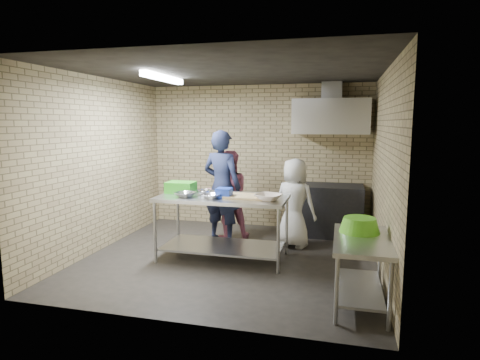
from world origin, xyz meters
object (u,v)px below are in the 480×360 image
at_px(side_counter, 361,271).
at_px(green_basin, 360,225).
at_px(stove, 328,210).
at_px(woman_pink, 228,195).
at_px(blue_tub, 224,193).
at_px(bottle_green, 357,121).
at_px(green_crate, 181,187).
at_px(man_navy, 222,187).
at_px(bottle_red, 334,121).
at_px(prep_table, 223,227).
at_px(woman_white, 294,203).

height_order(side_counter, green_basin, green_basin).
relative_size(stove, woman_pink, 0.79).
xyz_separation_m(blue_tub, bottle_green, (1.86, 2.01, 1.01)).
relative_size(green_crate, green_basin, 0.90).
bearing_deg(man_navy, bottle_red, -134.50).
bearing_deg(bottle_red, prep_table, -128.30).
relative_size(blue_tub, bottle_red, 1.16).
distance_m(side_counter, stove, 2.79).
height_order(green_crate, bottle_green, bottle_green).
distance_m(green_basin, bottle_red, 3.01).
bearing_deg(prep_table, green_crate, 170.27).
bearing_deg(woman_white, woman_pink, 9.79).
height_order(bottle_red, man_navy, bottle_red).
relative_size(side_counter, bottle_red, 6.67).
height_order(stove, blue_tub, blue_tub).
height_order(green_basin, bottle_red, bottle_red).
xyz_separation_m(stove, woman_white, (-0.51, -0.82, 0.27)).
bearing_deg(woman_pink, woman_white, 146.24).
xyz_separation_m(prep_table, stove, (1.46, 1.67, -0.02)).
relative_size(woman_pink, woman_white, 1.06).
height_order(side_counter, bottle_red, bottle_red).
bearing_deg(bottle_red, green_basin, -82.10).
distance_m(side_counter, green_basin, 0.52).
bearing_deg(woman_pink, green_basin, 114.02).
height_order(green_crate, green_basin, green_crate).
height_order(stove, green_crate, green_crate).
bearing_deg(prep_table, bottle_red, 51.70).
height_order(side_counter, blue_tub, blue_tub).
bearing_deg(man_navy, prep_table, 121.66).
xyz_separation_m(woman_pink, woman_white, (1.16, -0.20, -0.05)).
relative_size(prep_table, green_basin, 4.07).
height_order(side_counter, woman_pink, woman_pink).
relative_size(bottle_green, woman_white, 0.10).
distance_m(prep_table, woman_white, 1.29).
xyz_separation_m(prep_table, green_basin, (1.89, -0.83, 0.37)).
bearing_deg(blue_tub, side_counter, -27.95).
bearing_deg(woman_white, green_basin, 138.52).
xyz_separation_m(prep_table, bottle_red, (1.51, 1.91, 1.56)).
bearing_deg(green_crate, woman_pink, 61.88).
bearing_deg(green_basin, woman_white, 119.17).
xyz_separation_m(bottle_red, woman_white, (-0.56, -1.06, -1.31)).
height_order(blue_tub, green_basin, blue_tub).
distance_m(bottle_green, woman_white, 1.93).
xyz_separation_m(prep_table, man_navy, (-0.26, 0.83, 0.47)).
xyz_separation_m(prep_table, woman_white, (0.95, 0.84, 0.25)).
xyz_separation_m(side_counter, bottle_red, (-0.40, 2.99, 1.65)).
bearing_deg(side_counter, green_crate, 155.19).
bearing_deg(green_basin, woman_pink, 138.23).
xyz_separation_m(side_counter, man_navy, (-2.17, 1.91, 0.56)).
xyz_separation_m(bottle_red, bottle_green, (0.40, 0.00, -0.01)).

